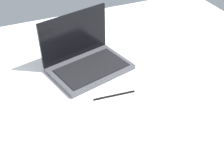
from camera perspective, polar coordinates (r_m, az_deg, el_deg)
bed_mattress at (r=128.75cm, az=-0.32°, el=-3.15°), size 180.00×140.00×18.00cm
laptop at (r=130.74cm, az=-5.10°, el=4.83°), size 37.76×30.63×23.00cm
charger_cable at (r=116.92cm, az=0.44°, el=-2.21°), size 16.98×2.15×0.60cm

